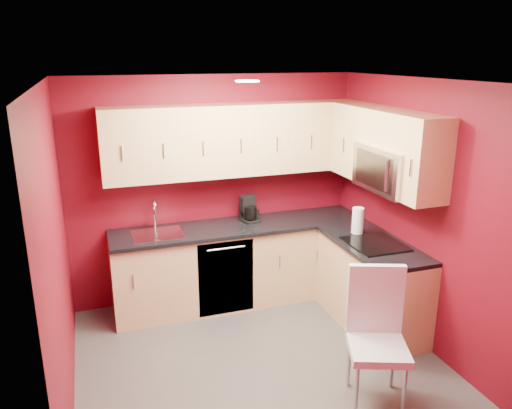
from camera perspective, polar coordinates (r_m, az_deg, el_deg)
floor at (r=4.80m, az=0.32°, el=-17.43°), size 3.20×3.20×0.00m
ceiling at (r=3.97m, az=0.38°, el=13.93°), size 3.20×3.20×0.00m
wall_back at (r=5.59m, az=-4.73°, el=1.74°), size 3.20×0.00×3.20m
wall_front at (r=2.97m, az=10.16°, el=-12.67°), size 3.20×0.00×3.20m
wall_left at (r=4.02m, az=-21.82°, el=-5.58°), size 0.00×3.00×3.00m
wall_right at (r=4.96m, az=18.09°, el=-1.05°), size 0.00×3.00×3.00m
base_cabinets_back at (r=5.64m, az=-1.79°, el=-6.85°), size 2.80×0.60×0.87m
base_cabinets_right at (r=5.28m, az=13.01°, el=-9.05°), size 0.60×1.30×0.87m
countertop_back at (r=5.46m, az=-1.78°, el=-2.54°), size 2.80×0.63×0.04m
countertop_right at (r=5.08m, az=13.29°, el=-4.52°), size 0.63×1.27×0.04m
upper_cabinets_back at (r=5.36m, az=-2.32°, el=7.41°), size 2.80×0.35×0.75m
upper_cabinets_right at (r=5.06m, az=14.17°, el=7.08°), size 0.35×1.55×0.75m
microwave at (r=4.89m, az=15.20°, el=3.95°), size 0.42×0.76×0.42m
cooktop at (r=5.04m, az=13.47°, el=-4.39°), size 0.50×0.55×0.01m
sink at (r=5.28m, az=-11.22°, el=-2.92°), size 0.52×0.42×0.35m
dishwasher_front at (r=5.33m, az=-3.45°, el=-8.38°), size 0.60×0.02×0.82m
downlight at (r=4.25m, az=-1.00°, el=13.92°), size 0.20×0.20×0.01m
coffee_maker at (r=5.51m, az=-0.65°, el=-0.56°), size 0.22×0.26×0.29m
napkin_holder at (r=5.55m, az=-0.59°, el=-1.24°), size 0.17×0.17×0.14m
paper_towel at (r=5.24m, az=11.55°, el=-1.86°), size 0.20×0.20×0.28m
dining_chair at (r=4.14m, az=13.79°, el=-14.92°), size 0.59×0.60×1.11m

